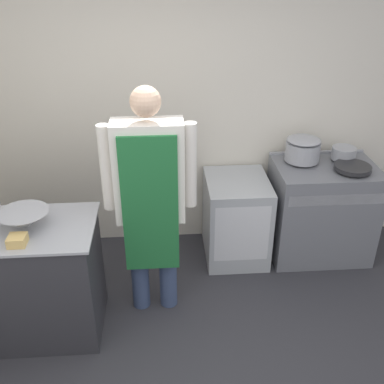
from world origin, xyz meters
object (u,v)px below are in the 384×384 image
object	(u,v)px
stock_pot	(303,149)
plastic_tub	(17,240)
saute_pan	(353,167)
sauce_pot	(344,153)
mixing_bowl	(24,220)
person_cook	(150,192)
stove	(320,210)
fridge_unit	(236,218)

from	to	relation	value
stock_pot	plastic_tub	bearing A→B (deg)	-152.34
saute_pan	stock_pot	bearing A→B (deg)	149.71
sauce_pot	mixing_bowl	bearing A→B (deg)	-159.73
mixing_bowl	plastic_tub	xyz separation A→B (m)	(0.00, -0.20, -0.03)
person_cook	stock_pot	bearing A→B (deg)	29.43
person_cook	saute_pan	world-z (taller)	person_cook
saute_pan	stove	bearing A→B (deg)	148.44
stove	mixing_bowl	size ratio (longest dim) A/B	2.68
fridge_unit	person_cook	distance (m)	1.21
person_cook	mixing_bowl	xyz separation A→B (m)	(-0.86, -0.19, -0.08)
sauce_pot	plastic_tub	bearing A→B (deg)	-155.94
person_cook	stock_pot	world-z (taller)	person_cook
stove	stock_pot	bearing A→B (deg)	150.88
stove	mixing_bowl	distance (m)	2.61
mixing_bowl	stock_pot	world-z (taller)	stock_pot
saute_pan	sauce_pot	xyz separation A→B (m)	(0.00, 0.22, 0.04)
stove	saute_pan	xyz separation A→B (m)	(0.18, -0.11, 0.49)
fridge_unit	saute_pan	distance (m)	1.13
plastic_tub	stove	bearing A→B (deg)	23.41
fridge_unit	plastic_tub	xyz separation A→B (m)	(-1.62, -1.06, 0.56)
stove	person_cook	size ratio (longest dim) A/B	0.51
fridge_unit	mixing_bowl	world-z (taller)	mixing_bowl
person_cook	sauce_pot	world-z (taller)	person_cook
fridge_unit	stock_pot	xyz separation A→B (m)	(0.59, 0.10, 0.65)
plastic_tub	fridge_unit	bearing A→B (deg)	33.18
fridge_unit	sauce_pot	distance (m)	1.14
mixing_bowl	stock_pot	xyz separation A→B (m)	(2.21, 0.96, 0.06)
stock_pot	saute_pan	size ratio (longest dim) A/B	0.97
person_cook	mixing_bowl	bearing A→B (deg)	-167.22
person_cook	plastic_tub	distance (m)	0.95
person_cook	sauce_pot	xyz separation A→B (m)	(1.74, 0.77, -0.07)
person_cook	mixing_bowl	size ratio (longest dim) A/B	5.30
fridge_unit	plastic_tub	world-z (taller)	plastic_tub
fridge_unit	saute_pan	xyz separation A→B (m)	(0.98, -0.13, 0.55)
stove	fridge_unit	distance (m)	0.80
stove	fridge_unit	world-z (taller)	stove
mixing_bowl	saute_pan	bearing A→B (deg)	15.80
saute_pan	sauce_pot	distance (m)	0.23
plastic_tub	sauce_pot	bearing A→B (deg)	24.06
person_cook	mixing_bowl	distance (m)	0.88
stock_pot	sauce_pot	world-z (taller)	stock_pot
stock_pot	person_cook	bearing A→B (deg)	-150.57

